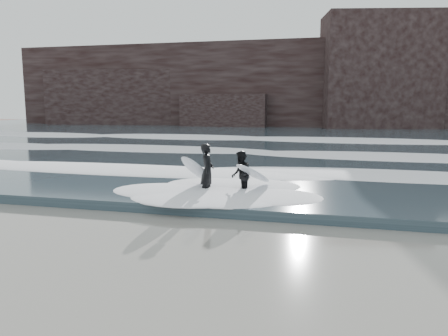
% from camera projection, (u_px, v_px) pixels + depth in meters
% --- Properties ---
extents(ground, '(120.00, 120.00, 0.00)m').
position_uv_depth(ground, '(108.00, 250.00, 9.31)').
color(ground, '#8D5F53').
rests_on(ground, ground).
extents(sea, '(90.00, 52.00, 0.30)m').
position_uv_depth(sea, '(279.00, 137.00, 37.06)').
color(sea, '#2F3F49').
rests_on(sea, ground).
extents(headland, '(70.00, 9.00, 10.00)m').
position_uv_depth(headland, '(298.00, 86.00, 52.62)').
color(headland, black).
rests_on(headland, ground).
extents(foam_near, '(60.00, 3.20, 0.20)m').
position_uv_depth(foam_near, '(218.00, 169.00, 17.87)').
color(foam_near, white).
rests_on(foam_near, sea).
extents(foam_mid, '(60.00, 4.00, 0.24)m').
position_uv_depth(foam_mid, '(250.00, 150.00, 24.57)').
color(foam_mid, white).
rests_on(foam_mid, sea).
extents(foam_far, '(60.00, 4.80, 0.30)m').
position_uv_depth(foam_far, '(273.00, 137.00, 33.19)').
color(foam_far, white).
rests_on(foam_far, sea).
extents(surfer_left, '(1.04, 2.02, 1.79)m').
position_uv_depth(surfer_left, '(205.00, 171.00, 14.25)').
color(surfer_left, black).
rests_on(surfer_left, ground).
extents(surfer_right, '(1.39, 2.10, 1.56)m').
position_uv_depth(surfer_right, '(243.00, 175.00, 14.14)').
color(surfer_right, black).
rests_on(surfer_right, ground).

